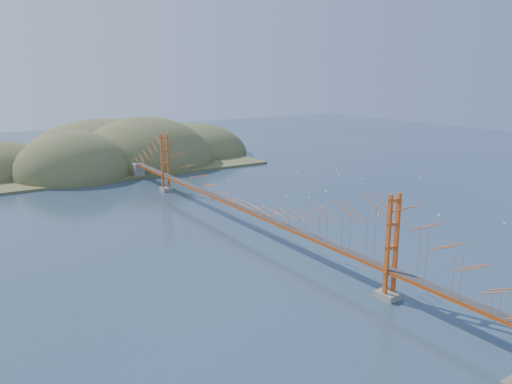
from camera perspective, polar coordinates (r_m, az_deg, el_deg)
ground at (r=78.90m, az=-1.50°, el=-4.09°), size 320.00×320.00×0.00m
bridge at (r=77.20m, az=-1.61°, el=0.90°), size 2.20×94.40×12.00m
far_headlands at (r=140.90m, az=-15.62°, el=3.31°), size 84.00×58.00×25.00m
sailboat_1 at (r=97.38m, az=6.13°, el=-0.63°), size 0.58×0.61×0.68m
sailboat_12 at (r=111.16m, az=-3.10°, el=1.22°), size 0.67×0.67×0.72m
sailboat_4 at (r=103.14m, az=8.01°, el=0.12°), size 0.55×0.59×0.67m
sailboat_3 at (r=97.49m, az=3.45°, el=-0.57°), size 0.58×0.58×0.61m
sailboat_16 at (r=90.54m, az=7.45°, el=-1.78°), size 0.53×0.50×0.59m
sailboat_17 at (r=115.48m, az=12.11°, el=1.39°), size 0.57×0.55×0.64m
sailboat_11 at (r=122.70m, az=18.38°, el=1.71°), size 0.65×0.65×0.69m
sailboat_8 at (r=125.06m, az=9.21°, el=2.45°), size 0.55×0.46×0.64m
sailboat_14 at (r=88.06m, az=13.78°, el=-2.50°), size 0.62×0.62×0.64m
sailboat_9 at (r=118.76m, az=9.49°, el=1.85°), size 0.64×0.64×0.68m
sailboat_7 at (r=120.34m, az=4.79°, el=2.15°), size 0.64×0.57×0.72m
sailboat_2 at (r=90.41m, az=20.18°, el=-2.53°), size 0.62×0.62×0.68m
sailboat_5 at (r=103.70m, az=16.08°, el=-0.21°), size 0.49×0.60×0.71m
sailboat_extra_0 at (r=113.00m, az=26.38°, el=-0.01°), size 0.52×0.52×0.55m
sailboat_extra_1 at (r=90.38m, az=26.57°, el=-3.16°), size 0.49×0.55×0.63m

